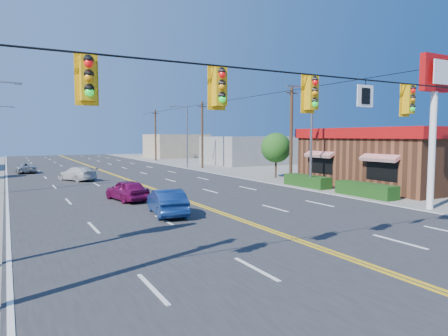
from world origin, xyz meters
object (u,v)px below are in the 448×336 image
kfc_pylon (434,100)px  car_blue (167,203)px  car_magenta (127,191)px  car_silver (26,168)px  signal_span (336,111)px  car_white (77,174)px  kfc (409,156)px

kfc_pylon → car_blue: bearing=159.1°
car_magenta → car_silver: size_ratio=0.95×
signal_span → car_silver: bearing=101.5°
kfc_pylon → car_magenta: size_ratio=2.22×
car_white → car_silver: car_white is taller
signal_span → car_silver: 39.49m
car_blue → car_white: bearing=-76.5°
signal_span → car_magenta: 15.58m
kfc → car_blue: 22.78m
kfc → car_blue: (-22.54, -2.79, -1.71)m
kfc → kfc_pylon: (-8.90, -8.00, 3.66)m
car_white → kfc_pylon: bearing=98.1°
kfc_pylon → car_silver: kfc_pylon is taller
signal_span → kfc: 23.47m
kfc_pylon → car_white: (-15.19, 23.96, -5.42)m
car_magenta → car_blue: bearing=86.8°
signal_span → car_silver: (-7.83, 38.47, -4.33)m
car_silver → kfc: bearing=134.1°
car_white → car_magenta: bearing=69.9°
kfc_pylon → car_silver: 39.71m
kfc → kfc_pylon: kfc_pylon is taller
car_white → car_silver: 11.16m
signal_span → kfc: (20.02, 12.00, -2.51)m
signal_span → kfc_pylon: (11.12, 4.00, 1.16)m
kfc → car_blue: kfc is taller
kfc → kfc_pylon: 12.52m
kfc_pylon → car_blue: (-13.64, 5.21, -5.38)m
kfc → car_magenta: (-23.12, 2.67, -1.73)m
kfc_pylon → car_blue: size_ratio=2.10×
car_blue → kfc_pylon: bearing=167.8°
signal_span → car_blue: signal_span is taller
car_magenta → car_white: bearing=-95.1°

